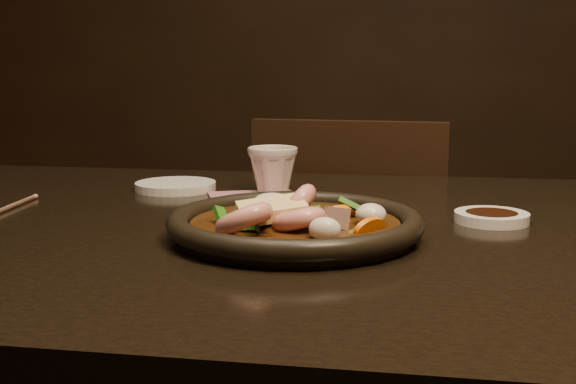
% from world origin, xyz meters
% --- Properties ---
extents(table, '(1.60, 0.90, 0.75)m').
position_xyz_m(table, '(0.00, 0.00, 0.67)').
color(table, black).
rests_on(table, floor).
extents(chair, '(0.43, 0.43, 0.85)m').
position_xyz_m(chair, '(0.09, 0.59, 0.46)').
color(chair, black).
rests_on(chair, floor).
extents(plate, '(0.31, 0.31, 0.03)m').
position_xyz_m(plate, '(0.06, -0.08, 0.77)').
color(plate, black).
rests_on(plate, table).
extents(stirfry, '(0.21, 0.21, 0.07)m').
position_xyz_m(stirfry, '(0.06, -0.09, 0.77)').
color(stirfry, '#371D0A').
rests_on(stirfry, plate).
extents(soy_dish, '(0.10, 0.10, 0.01)m').
position_xyz_m(soy_dish, '(0.30, 0.05, 0.76)').
color(soy_dish, white).
rests_on(soy_dish, table).
extents(saucer_right, '(0.13, 0.13, 0.01)m').
position_xyz_m(saucer_right, '(-0.19, 0.22, 0.76)').
color(saucer_right, white).
rests_on(saucer_right, table).
extents(tea_cup, '(0.09, 0.09, 0.08)m').
position_xyz_m(tea_cup, '(-0.02, 0.22, 0.79)').
color(tea_cup, beige).
rests_on(tea_cup, table).
extents(napkin, '(0.18, 0.18, 0.00)m').
position_xyz_m(napkin, '(-0.04, 0.16, 0.75)').
color(napkin, '#995E66').
rests_on(napkin, table).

